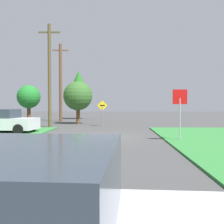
{
  "coord_description": "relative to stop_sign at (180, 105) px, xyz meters",
  "views": [
    {
      "loc": [
        1.34,
        -16.04,
        1.92
      ],
      "look_at": [
        0.8,
        2.25,
        1.43
      ],
      "focal_mm": 43.58,
      "sensor_mm": 36.0,
      "label": 1
    }
  ],
  "objects": [
    {
      "name": "lane_stripe_center",
      "position": [
        -4.46,
        -6.19,
        -1.91
      ],
      "size": [
        0.2,
        14.0,
        0.01
      ],
      "primitive_type": "cube",
      "color": "yellow",
      "rests_on": "ground"
    },
    {
      "name": "oak_tree_right",
      "position": [
        -7.31,
        12.71,
        0.87
      ],
      "size": [
        2.89,
        2.89,
        4.24
      ],
      "color": "brown",
      "rests_on": "ground"
    },
    {
      "name": "oak_tree_left",
      "position": [
        -14.05,
        17.98,
        0.92
      ],
      "size": [
        2.77,
        2.77,
        4.25
      ],
      "color": "brown",
      "rests_on": "ground"
    },
    {
      "name": "direction_sign",
      "position": [
        -4.68,
        9.82,
        -0.49
      ],
      "size": [
        0.9,
        0.11,
        2.3
      ],
      "color": "slate",
      "rests_on": "ground"
    },
    {
      "name": "parked_car_near_building",
      "position": [
        -11.02,
        3.91,
        -1.11
      ],
      "size": [
        4.44,
        2.47,
        1.62
      ],
      "rotation": [
        0.0,
        0.0,
        -0.11
      ],
      "color": "silver",
      "rests_on": "ground"
    },
    {
      "name": "utility_pole_mid",
      "position": [
        -9.05,
        8.49,
        2.56
      ],
      "size": [
        1.8,
        0.27,
        8.68
      ],
      "color": "brown",
      "rests_on": "ground"
    },
    {
      "name": "pine_tree_center",
      "position": [
        -8.7,
        22.22,
        2.66
      ],
      "size": [
        3.4,
        3.4,
        6.48
      ],
      "color": "brown",
      "rests_on": "ground"
    },
    {
      "name": "stop_sign",
      "position": [
        0.0,
        0.0,
        0.0
      ],
      "size": [
        0.76,
        0.1,
        2.71
      ],
      "rotation": [
        0.0,
        0.0,
        3.22
      ],
      "color": "#9EA0A8",
      "rests_on": "ground"
    },
    {
      "name": "utility_pole_far",
      "position": [
        -9.82,
        16.27,
        2.55
      ],
      "size": [
        1.8,
        0.4,
        8.73
      ],
      "color": "brown",
      "rests_on": "ground"
    },
    {
      "name": "ground_plane",
      "position": [
        -4.46,
        1.81,
        -1.91
      ],
      "size": [
        120.0,
        120.0,
        0.0
      ],
      "primitive_type": "plane",
      "color": "#414141"
    }
  ]
}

